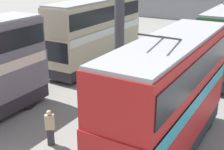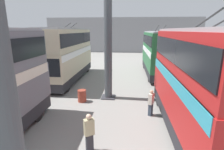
% 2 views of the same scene
% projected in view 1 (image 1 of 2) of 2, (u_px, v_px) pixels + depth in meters
% --- Properties ---
extents(support_column_far, '(1.05, 1.05, 7.65)m').
position_uv_depth(support_column_far, '(119.00, 40.00, 18.42)').
color(support_column_far, '#42474C').
rests_on(support_column_far, ground_plane).
extents(bus_left_near, '(9.34, 2.54, 5.85)m').
position_uv_depth(bus_left_near, '(169.00, 92.00, 12.87)').
color(bus_left_near, black).
rests_on(bus_left_near, ground_plane).
extents(bus_right_far, '(10.39, 2.54, 5.97)m').
position_uv_depth(bus_right_far, '(96.00, 29.00, 24.85)').
color(bus_right_far, black).
rests_on(bus_right_far, ground_plane).
extents(person_by_left_row, '(0.48, 0.42, 1.66)m').
position_uv_depth(person_by_left_row, '(144.00, 112.00, 15.80)').
color(person_by_left_row, '#384251').
rests_on(person_by_left_row, ground_plane).
extents(person_aisle_midway, '(0.43, 0.48, 1.78)m').
position_uv_depth(person_aisle_midway, '(50.00, 127.00, 14.25)').
color(person_aisle_midway, '#2D2D33').
rests_on(person_aisle_midway, ground_plane).
extents(oil_drum, '(0.65, 0.65, 0.89)m').
position_uv_depth(oil_drum, '(86.00, 90.00, 19.61)').
color(oil_drum, '#933828').
rests_on(oil_drum, ground_plane).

